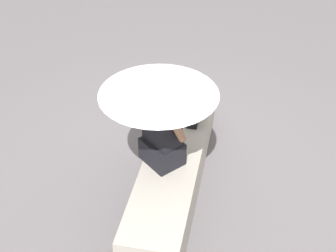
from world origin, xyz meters
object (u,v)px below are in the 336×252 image
parasol (159,82)px  handbag_black (193,110)px  magazine (191,104)px  person_seated (162,126)px

parasol → handbag_black: bearing=-14.8°
parasol → magazine: bearing=-6.3°
person_seated → handbag_black: bearing=-16.1°
handbag_black → magazine: 0.36m
magazine → parasol: bearing=168.0°
magazine → person_seated: bearing=167.9°
handbag_black → magazine: (0.32, 0.07, -0.14)m
person_seated → handbag_black: 0.69m
parasol → magazine: size_ratio=3.61×
person_seated → parasol: parasol is taller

